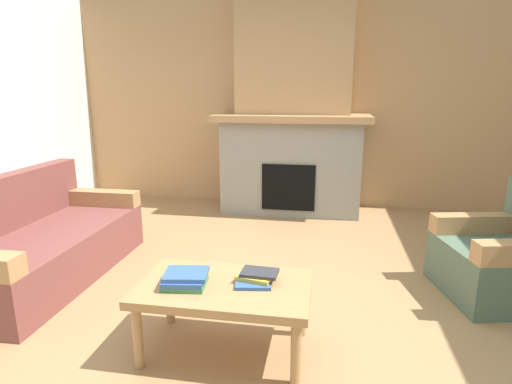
{
  "coord_description": "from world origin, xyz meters",
  "views": [
    {
      "loc": [
        0.45,
        -2.64,
        1.53
      ],
      "look_at": [
        -0.12,
        0.64,
        0.71
      ],
      "focal_mm": 29.21,
      "sensor_mm": 36.0,
      "label": 1
    }
  ],
  "objects": [
    {
      "name": "fireplace",
      "position": [
        0.0,
        2.62,
        1.16
      ],
      "size": [
        1.9,
        0.82,
        2.7
      ],
      "color": "gray",
      "rests_on": "ground"
    },
    {
      "name": "wall_back_wood_panel",
      "position": [
        0.0,
        3.0,
        1.35
      ],
      "size": [
        6.0,
        0.12,
        2.7
      ],
      "primitive_type": "cube",
      "color": "tan",
      "rests_on": "ground"
    },
    {
      "name": "couch",
      "position": [
        -1.85,
        0.24,
        0.29
      ],
      "size": [
        0.85,
        1.81,
        0.85
      ],
      "color": "brown",
      "rests_on": "ground"
    },
    {
      "name": "book_stack_near_edge",
      "position": [
        -0.33,
        -0.54,
        0.47
      ],
      "size": [
        0.27,
        0.24,
        0.08
      ],
      "color": "#3D7F4C",
      "rests_on": "coffee_table"
    },
    {
      "name": "coffee_table",
      "position": [
        -0.11,
        -0.49,
        0.38
      ],
      "size": [
        1.0,
        0.6,
        0.43
      ],
      "color": "#A87A4C",
      "rests_on": "ground"
    },
    {
      "name": "armchair",
      "position": [
        1.79,
        0.54,
        0.29
      ],
      "size": [
        0.91,
        0.91,
        0.85
      ],
      "color": "#4C604C",
      "rests_on": "ground"
    },
    {
      "name": "book_stack_center",
      "position": [
        0.07,
        -0.42,
        0.46
      ],
      "size": [
        0.26,
        0.25,
        0.06
      ],
      "color": "#335699",
      "rests_on": "coffee_table"
    },
    {
      "name": "ground",
      "position": [
        0.0,
        0.0,
        0.0
      ],
      "size": [
        9.0,
        9.0,
        0.0
      ],
      "primitive_type": "plane",
      "color": "#9E754C"
    }
  ]
}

